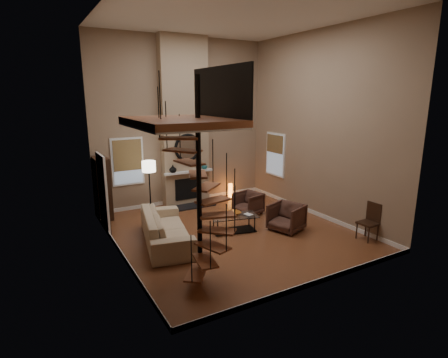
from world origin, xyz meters
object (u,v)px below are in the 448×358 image
coffee_table (234,221)px  sofa (165,228)px  hutch (102,188)px  accent_lamp (230,191)px  armchair_far (288,217)px  side_chair (370,220)px  armchair_near (250,203)px  floor_lamp (149,171)px

coffee_table → sofa: bearing=173.8°
hutch → sofa: hutch is taller
hutch → sofa: bearing=-69.3°
coffee_table → accent_lamp: 3.27m
sofa → accent_lamp: sofa is taller
armchair_far → side_chair: (1.40, -1.59, 0.17)m
sofa → side_chair: 5.26m
sofa → accent_lamp: (3.47, 2.67, -0.15)m
armchair_near → side_chair: 3.58m
sofa → accent_lamp: size_ratio=4.92×
armchair_near → floor_lamp: 3.26m
floor_lamp → accent_lamp: bearing=8.4°
floor_lamp → accent_lamp: floor_lamp is taller
armchair_near → floor_lamp: (-2.75, 1.39, 1.06)m
accent_lamp → coffee_table: bearing=-118.7°
armchair_near → hutch: bearing=-127.3°
sofa → armchair_near: 3.19m
accent_lamp → side_chair: bearing=-76.4°
coffee_table → floor_lamp: floor_lamp is taller
coffee_table → floor_lamp: bearing=123.0°
accent_lamp → floor_lamp: bearing=-171.6°
hutch → armchair_near: hutch is taller
floor_lamp → side_chair: size_ratio=1.79×
coffee_table → armchair_far: bearing=-22.7°
hutch → sofa: (0.99, -2.61, -0.55)m
hutch → accent_lamp: size_ratio=3.42×
sofa → floor_lamp: floor_lamp is taller
sofa → side_chair: bearing=-104.9°
armchair_far → floor_lamp: size_ratio=0.50×
hutch → side_chair: size_ratio=1.91×
sofa → floor_lamp: bearing=3.4°
hutch → side_chair: 7.56m
hutch → floor_lamp: size_ratio=1.07×
hutch → armchair_near: size_ratio=2.40×
armchair_near → coffee_table: size_ratio=0.56×
armchair_far → coffee_table: 1.51m
side_chair → accent_lamp: bearing=103.6°
hutch → coffee_table: size_ratio=1.33×
hutch → sofa: size_ratio=0.70×
armchair_near → armchair_far: size_ratio=0.90×
side_chair → floor_lamp: bearing=133.5°
floor_lamp → coffee_table: bearing=-57.0°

